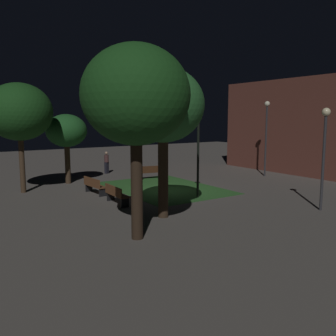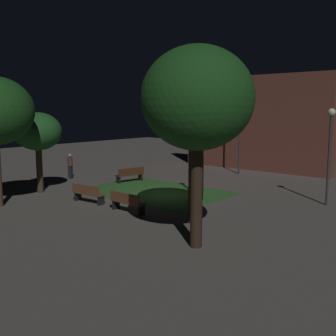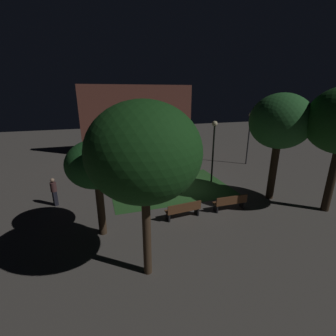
{
  "view_description": "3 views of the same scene",
  "coord_description": "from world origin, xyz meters",
  "px_view_note": "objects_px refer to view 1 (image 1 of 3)",
  "views": [
    {
      "loc": [
        16.66,
        -11.03,
        4.06
      ],
      "look_at": [
        -0.05,
        0.04,
        1.26
      ],
      "focal_mm": 38.79,
      "sensor_mm": 36.0,
      "label": 1
    },
    {
      "loc": [
        13.81,
        -15.5,
        4.46
      ],
      "look_at": [
        -0.52,
        1.04,
        1.22
      ],
      "focal_mm": 43.16,
      "sensor_mm": 36.0,
      "label": 2
    },
    {
      "loc": [
        -5.23,
        -13.41,
        6.03
      ],
      "look_at": [
        -0.98,
        -0.21,
        1.5
      ],
      "focal_mm": 24.71,
      "sensor_mm": 36.0,
      "label": 3
    }
  ],
  "objects_px": {
    "tree_near_wall": "(19,112)",
    "lamp_post_plaza_west": "(198,140)",
    "pedestrian": "(107,162)",
    "bench_front_right": "(116,194)",
    "bench_back_row": "(153,172)",
    "bench_by_lamp": "(94,185)",
    "lamp_post_near_wall": "(324,141)",
    "tree_lawn_side": "(163,106)",
    "lamp_post_path_center": "(266,126)",
    "tree_tall_center": "(66,131)",
    "tree_back_right": "(136,96)"
  },
  "relations": [
    {
      "from": "tree_lawn_side",
      "to": "tree_near_wall",
      "type": "bearing_deg",
      "value": -156.09
    },
    {
      "from": "bench_by_lamp",
      "to": "tree_near_wall",
      "type": "distance_m",
      "value": 5.54
    },
    {
      "from": "tree_tall_center",
      "to": "tree_near_wall",
      "type": "bearing_deg",
      "value": -64.84
    },
    {
      "from": "bench_back_row",
      "to": "tree_tall_center",
      "type": "height_order",
      "value": "tree_tall_center"
    },
    {
      "from": "bench_by_lamp",
      "to": "tree_near_wall",
      "type": "bearing_deg",
      "value": -129.66
    },
    {
      "from": "bench_front_right",
      "to": "pedestrian",
      "type": "bearing_deg",
      "value": 158.59
    },
    {
      "from": "lamp_post_near_wall",
      "to": "bench_back_row",
      "type": "bearing_deg",
      "value": -170.61
    },
    {
      "from": "tree_lawn_side",
      "to": "tree_near_wall",
      "type": "distance_m",
      "value": 9.12
    },
    {
      "from": "bench_by_lamp",
      "to": "lamp_post_near_wall",
      "type": "distance_m",
      "value": 11.48
    },
    {
      "from": "bench_by_lamp",
      "to": "bench_front_right",
      "type": "height_order",
      "value": "same"
    },
    {
      "from": "bench_front_right",
      "to": "tree_near_wall",
      "type": "distance_m",
      "value": 7.17
    },
    {
      "from": "bench_by_lamp",
      "to": "tree_near_wall",
      "type": "xyz_separation_m",
      "value": [
        -2.54,
        -3.06,
        3.85
      ]
    },
    {
      "from": "bench_by_lamp",
      "to": "lamp_post_near_wall",
      "type": "relative_size",
      "value": 0.41
    },
    {
      "from": "bench_back_row",
      "to": "tree_tall_center",
      "type": "relative_size",
      "value": 0.44
    },
    {
      "from": "lamp_post_path_center",
      "to": "lamp_post_plaza_west",
      "type": "bearing_deg",
      "value": -70.7
    },
    {
      "from": "tree_lawn_side",
      "to": "lamp_post_path_center",
      "type": "relative_size",
      "value": 1.17
    },
    {
      "from": "tree_back_right",
      "to": "tree_lawn_side",
      "type": "height_order",
      "value": "tree_back_right"
    },
    {
      "from": "bench_by_lamp",
      "to": "lamp_post_plaza_west",
      "type": "relative_size",
      "value": 0.43
    },
    {
      "from": "bench_back_row",
      "to": "lamp_post_near_wall",
      "type": "distance_m",
      "value": 11.65
    },
    {
      "from": "bench_back_row",
      "to": "lamp_post_path_center",
      "type": "distance_m",
      "value": 8.39
    },
    {
      "from": "tree_back_right",
      "to": "pedestrian",
      "type": "height_order",
      "value": "tree_back_right"
    },
    {
      "from": "tree_lawn_side",
      "to": "pedestrian",
      "type": "height_order",
      "value": "tree_lawn_side"
    },
    {
      "from": "tree_near_wall",
      "to": "bench_by_lamp",
      "type": "bearing_deg",
      "value": 50.34
    },
    {
      "from": "bench_by_lamp",
      "to": "pedestrian",
      "type": "bearing_deg",
      "value": 150.8
    },
    {
      "from": "lamp_post_near_wall",
      "to": "pedestrian",
      "type": "distance_m",
      "value": 15.58
    },
    {
      "from": "bench_front_right",
      "to": "tree_near_wall",
      "type": "relative_size",
      "value": 0.31
    },
    {
      "from": "lamp_post_path_center",
      "to": "bench_front_right",
      "type": "bearing_deg",
      "value": -81.53
    },
    {
      "from": "bench_front_right",
      "to": "lamp_post_near_wall",
      "type": "height_order",
      "value": "lamp_post_near_wall"
    },
    {
      "from": "bench_back_row",
      "to": "tree_near_wall",
      "type": "relative_size",
      "value": 0.32
    },
    {
      "from": "lamp_post_plaza_west",
      "to": "lamp_post_path_center",
      "type": "distance_m",
      "value": 8.71
    },
    {
      "from": "tree_lawn_side",
      "to": "lamp_post_near_wall",
      "type": "xyz_separation_m",
      "value": [
        2.92,
        6.38,
        -1.46
      ]
    },
    {
      "from": "bench_by_lamp",
      "to": "lamp_post_path_center",
      "type": "distance_m",
      "value": 12.65
    },
    {
      "from": "tree_near_wall",
      "to": "lamp_post_near_wall",
      "type": "bearing_deg",
      "value": 41.83
    },
    {
      "from": "bench_by_lamp",
      "to": "lamp_post_near_wall",
      "type": "bearing_deg",
      "value": 38.82
    },
    {
      "from": "bench_by_lamp",
      "to": "tree_near_wall",
      "type": "height_order",
      "value": "tree_near_wall"
    },
    {
      "from": "tree_back_right",
      "to": "lamp_post_near_wall",
      "type": "distance_m",
      "value": 8.8
    },
    {
      "from": "bench_back_row",
      "to": "tree_lawn_side",
      "type": "height_order",
      "value": "tree_lawn_side"
    },
    {
      "from": "bench_back_row",
      "to": "pedestrian",
      "type": "relative_size",
      "value": 1.15
    },
    {
      "from": "bench_by_lamp",
      "to": "lamp_post_near_wall",
      "type": "xyz_separation_m",
      "value": [
        8.72,
        7.02,
        2.56
      ]
    },
    {
      "from": "tree_near_wall",
      "to": "pedestrian",
      "type": "height_order",
      "value": "tree_near_wall"
    },
    {
      "from": "bench_back_row",
      "to": "tree_back_right",
      "type": "distance_m",
      "value": 12.81
    },
    {
      "from": "tree_tall_center",
      "to": "pedestrian",
      "type": "xyz_separation_m",
      "value": [
        -2.39,
        3.64,
        -2.37
      ]
    },
    {
      "from": "bench_front_right",
      "to": "tree_lawn_side",
      "type": "relative_size",
      "value": 0.3
    },
    {
      "from": "bench_front_right",
      "to": "bench_back_row",
      "type": "xyz_separation_m",
      "value": [
        -5.17,
        5.16,
        0.0
      ]
    },
    {
      "from": "tree_near_wall",
      "to": "pedestrian",
      "type": "bearing_deg",
      "value": 119.78
    },
    {
      "from": "bench_by_lamp",
      "to": "tree_near_wall",
      "type": "relative_size",
      "value": 0.31
    },
    {
      "from": "bench_back_row",
      "to": "tree_back_right",
      "type": "bearing_deg",
      "value": -33.67
    },
    {
      "from": "bench_front_right",
      "to": "tree_back_right",
      "type": "distance_m",
      "value": 6.66
    },
    {
      "from": "tree_near_wall",
      "to": "lamp_post_plaza_west",
      "type": "bearing_deg",
      "value": 48.68
    },
    {
      "from": "tree_tall_center",
      "to": "pedestrian",
      "type": "bearing_deg",
      "value": 123.22
    }
  ]
}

